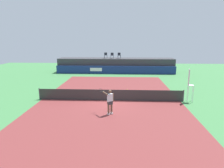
% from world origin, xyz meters
% --- Properties ---
extents(ground_plane, '(48.00, 48.00, 0.00)m').
position_xyz_m(ground_plane, '(0.00, 3.00, 0.00)').
color(ground_plane, '#3D7A42').
extents(court_inner, '(12.00, 22.00, 0.00)m').
position_xyz_m(court_inner, '(0.00, 0.00, 0.00)').
color(court_inner, maroon).
rests_on(court_inner, ground).
extents(sponsor_wall, '(18.00, 0.22, 1.20)m').
position_xyz_m(sponsor_wall, '(-0.01, 13.50, 0.60)').
color(sponsor_wall, navy).
rests_on(sponsor_wall, ground).
extents(spectator_platform, '(18.00, 2.80, 2.20)m').
position_xyz_m(spectator_platform, '(0.00, 15.30, 1.10)').
color(spectator_platform, '#38383D').
rests_on(spectator_platform, ground).
extents(spectator_chair_far_left, '(0.45, 0.45, 0.89)m').
position_xyz_m(spectator_chair_far_left, '(-1.62, 15.41, 2.69)').
color(spectator_chair_far_left, '#1E232D').
rests_on(spectator_chair_far_left, spectator_platform).
extents(spectator_chair_left, '(0.48, 0.48, 0.89)m').
position_xyz_m(spectator_chair_left, '(-0.59, 14.99, 2.69)').
color(spectator_chair_left, '#1E232D').
rests_on(spectator_chair_left, spectator_platform).
extents(spectator_chair_center, '(0.47, 0.47, 0.89)m').
position_xyz_m(spectator_chair_center, '(0.51, 15.17, 2.69)').
color(spectator_chair_center, '#1E232D').
rests_on(spectator_chair_center, spectator_platform).
extents(umpire_chair, '(0.49, 0.49, 2.76)m').
position_xyz_m(umpire_chair, '(6.64, 0.01, 1.59)').
color(umpire_chair, white).
rests_on(umpire_chair, ground).
extents(tennis_net, '(12.40, 0.02, 0.95)m').
position_xyz_m(tennis_net, '(0.00, 0.00, 0.47)').
color(tennis_net, '#2D2D2D').
rests_on(tennis_net, ground).
extents(net_post_near, '(0.10, 0.10, 1.00)m').
position_xyz_m(net_post_near, '(-6.20, 0.00, 0.50)').
color(net_post_near, '#4C4C51').
rests_on(net_post_near, ground).
extents(net_post_far, '(0.10, 0.10, 1.00)m').
position_xyz_m(net_post_far, '(6.20, 0.00, 0.50)').
color(net_post_far, '#4C4C51').
rests_on(net_post_far, ground).
extents(tennis_player, '(1.11, 1.00, 1.77)m').
position_xyz_m(tennis_player, '(0.16, -3.26, 0.96)').
color(tennis_player, white).
rests_on(tennis_player, court_inner).
extents(tennis_ball, '(0.07, 0.07, 0.07)m').
position_xyz_m(tennis_ball, '(1.53, 3.80, 0.04)').
color(tennis_ball, '#D8EA33').
rests_on(tennis_ball, court_inner).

